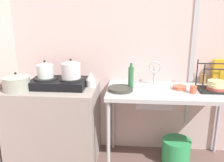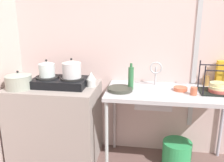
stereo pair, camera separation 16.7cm
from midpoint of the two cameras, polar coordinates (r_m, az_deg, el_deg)
name	(u,v)px [view 1 (the left image)]	position (r m, az deg, el deg)	size (l,w,h in m)	color
wall_back	(168,52)	(2.90, 11.24, 6.53)	(4.41, 0.10, 2.42)	beige
wall_metal_strip	(194,43)	(2.87, 16.91, 8.49)	(0.05, 0.01, 1.94)	#AEAEB4
counter_concrete	(54,123)	(2.93, -14.86, -9.54)	(0.98, 0.64, 0.88)	gray
counter_sink	(170,96)	(2.64, 11.54, -3.49)	(1.33, 0.64, 0.88)	#AEAEB4
stove	(59,83)	(2.73, -14.01, -0.39)	(0.59, 0.36, 0.10)	black
pot_on_left_burner	(45,70)	(2.74, -17.00, 2.47)	(0.18, 0.18, 0.19)	silver
pot_on_right_burner	(71,69)	(2.65, -11.33, 2.64)	(0.21, 0.21, 0.21)	silver
pot_beside_stove	(16,82)	(2.74, -23.00, -0.32)	(0.28, 0.28, 0.20)	#949B8D
percolator	(91,80)	(2.67, -6.77, 0.26)	(0.11, 0.11, 0.16)	silver
sink_basin	(153,96)	(2.63, 7.77, -3.60)	(0.37, 0.36, 0.15)	#AEAEB4
faucet	(155,69)	(2.71, 8.20, 2.80)	(0.13, 0.08, 0.27)	#AEAEB4
frying_pan	(120,89)	(2.54, 0.08, -1.89)	(0.26, 0.26, 0.03)	#35372F
dish_rack	(216,86)	(2.73, 21.53, -1.07)	(0.38, 0.28, 0.30)	black
cup_by_rack	(193,89)	(2.56, 16.62, -1.91)	(0.07, 0.07, 0.08)	#BE5B40
small_bowl_on_drainboard	(179,87)	(2.67, 13.71, -1.47)	(0.14, 0.14, 0.04)	#C65D3F
bottle_by_sink	(131,78)	(2.57, 2.58, 0.78)	(0.06, 0.06, 0.28)	#2E683D
cereal_box	(220,72)	(2.96, 22.42, 1.96)	(0.17, 0.07, 0.28)	gold
utensil_jar	(203,79)	(2.93, 18.88, 0.48)	(0.07, 0.07, 0.22)	#A2743C
bucket_on_floor	(176,151)	(2.98, 13.04, -15.54)	(0.32, 0.32, 0.28)	#2E9C56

